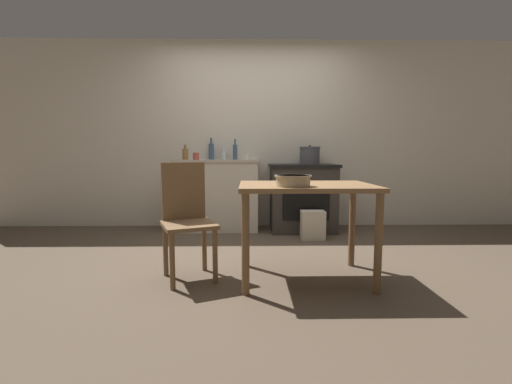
{
  "coord_description": "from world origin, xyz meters",
  "views": [
    {
      "loc": [
        -0.07,
        -3.24,
        1.01
      ],
      "look_at": [
        0.0,
        0.38,
        0.61
      ],
      "focal_mm": 24.0,
      "sensor_mm": 36.0,
      "label": 1
    }
  ],
  "objects_px": {
    "stove": "(302,197)",
    "cup_center": "(247,157)",
    "bottle_mid_left": "(235,152)",
    "mixing_bowl_large": "(293,180)",
    "bottle_left": "(185,154)",
    "chair": "(187,217)",
    "flour_sack": "(313,225)",
    "stock_pot": "(310,155)",
    "cup_center_right": "(196,156)",
    "bottle_far_left": "(224,154)",
    "work_table": "(306,199)",
    "bottle_center_left": "(211,151)"
  },
  "relations": [
    {
      "from": "bottle_center_left",
      "to": "cup_center_right",
      "type": "distance_m",
      "value": 0.39
    },
    {
      "from": "bottle_far_left",
      "to": "cup_center",
      "type": "height_order",
      "value": "bottle_far_left"
    },
    {
      "from": "mixing_bowl_large",
      "to": "work_table",
      "type": "bearing_deg",
      "value": 55.95
    },
    {
      "from": "bottle_left",
      "to": "cup_center",
      "type": "xyz_separation_m",
      "value": [
        0.82,
        -0.18,
        -0.04
      ]
    },
    {
      "from": "stove",
      "to": "bottle_far_left",
      "type": "height_order",
      "value": "bottle_far_left"
    },
    {
      "from": "stock_pot",
      "to": "flour_sack",
      "type": "bearing_deg",
      "value": -94.63
    },
    {
      "from": "work_table",
      "to": "mixing_bowl_large",
      "type": "relative_size",
      "value": 3.86
    },
    {
      "from": "cup_center",
      "to": "cup_center_right",
      "type": "relative_size",
      "value": 0.83
    },
    {
      "from": "flour_sack",
      "to": "bottle_center_left",
      "type": "xyz_separation_m",
      "value": [
        -1.28,
        0.73,
        0.88
      ]
    },
    {
      "from": "bottle_center_left",
      "to": "cup_center_right",
      "type": "xyz_separation_m",
      "value": [
        -0.16,
        -0.35,
        -0.07
      ]
    },
    {
      "from": "bottle_far_left",
      "to": "bottle_mid_left",
      "type": "distance_m",
      "value": 0.17
    },
    {
      "from": "stove",
      "to": "stock_pot",
      "type": "relative_size",
      "value": 3.19
    },
    {
      "from": "flour_sack",
      "to": "bottle_left",
      "type": "height_order",
      "value": "bottle_left"
    },
    {
      "from": "stove",
      "to": "work_table",
      "type": "xyz_separation_m",
      "value": [
        -0.25,
        -1.79,
        0.21
      ]
    },
    {
      "from": "flour_sack",
      "to": "bottle_mid_left",
      "type": "xyz_separation_m",
      "value": [
        -0.95,
        0.66,
        0.88
      ]
    },
    {
      "from": "stove",
      "to": "chair",
      "type": "relative_size",
      "value": 0.93
    },
    {
      "from": "work_table",
      "to": "bottle_far_left",
      "type": "relative_size",
      "value": 5.31
    },
    {
      "from": "chair",
      "to": "bottle_center_left",
      "type": "height_order",
      "value": "bottle_center_left"
    },
    {
      "from": "flour_sack",
      "to": "bottle_far_left",
      "type": "distance_m",
      "value": 1.56
    },
    {
      "from": "work_table",
      "to": "bottle_center_left",
      "type": "relative_size",
      "value": 3.55
    },
    {
      "from": "stock_pot",
      "to": "bottle_left",
      "type": "bearing_deg",
      "value": 178.28
    },
    {
      "from": "bottle_center_left",
      "to": "bottle_mid_left",
      "type": "bearing_deg",
      "value": -13.27
    },
    {
      "from": "stove",
      "to": "bottle_mid_left",
      "type": "distance_m",
      "value": 1.09
    },
    {
      "from": "bottle_mid_left",
      "to": "cup_center",
      "type": "distance_m",
      "value": 0.3
    },
    {
      "from": "chair",
      "to": "bottle_mid_left",
      "type": "height_order",
      "value": "bottle_mid_left"
    },
    {
      "from": "chair",
      "to": "cup_center",
      "type": "xyz_separation_m",
      "value": [
        0.48,
        1.65,
        0.47
      ]
    },
    {
      "from": "stock_pot",
      "to": "cup_center_right",
      "type": "bearing_deg",
      "value": -174.12
    },
    {
      "from": "stock_pot",
      "to": "cup_center_right",
      "type": "relative_size",
      "value": 2.93
    },
    {
      "from": "bottle_far_left",
      "to": "cup_center_right",
      "type": "relative_size",
      "value": 2.1
    },
    {
      "from": "stove",
      "to": "cup_center",
      "type": "height_order",
      "value": "cup_center"
    },
    {
      "from": "mixing_bowl_large",
      "to": "bottle_left",
      "type": "relative_size",
      "value": 1.36
    },
    {
      "from": "mixing_bowl_large",
      "to": "bottle_mid_left",
      "type": "relative_size",
      "value": 0.98
    },
    {
      "from": "bottle_far_left",
      "to": "bottle_left",
      "type": "distance_m",
      "value": 0.51
    },
    {
      "from": "work_table",
      "to": "bottle_mid_left",
      "type": "bearing_deg",
      "value": 108.15
    },
    {
      "from": "stock_pot",
      "to": "bottle_mid_left",
      "type": "distance_m",
      "value": 1.0
    },
    {
      "from": "mixing_bowl_large",
      "to": "chair",
      "type": "bearing_deg",
      "value": 163.04
    },
    {
      "from": "work_table",
      "to": "mixing_bowl_large",
      "type": "xyz_separation_m",
      "value": [
        -0.13,
        -0.19,
        0.16
      ]
    },
    {
      "from": "stove",
      "to": "bottle_mid_left",
      "type": "xyz_separation_m",
      "value": [
        -0.9,
        0.17,
        0.6
      ]
    },
    {
      "from": "stove",
      "to": "chair",
      "type": "bearing_deg",
      "value": -125.13
    },
    {
      "from": "bottle_far_left",
      "to": "cup_center",
      "type": "relative_size",
      "value": 2.52
    },
    {
      "from": "bottle_mid_left",
      "to": "flour_sack",
      "type": "bearing_deg",
      "value": -34.61
    },
    {
      "from": "bottle_mid_left",
      "to": "cup_center_right",
      "type": "bearing_deg",
      "value": -150.87
    },
    {
      "from": "bottle_center_left",
      "to": "chair",
      "type": "bearing_deg",
      "value": -89.63
    },
    {
      "from": "bottle_mid_left",
      "to": "stove",
      "type": "bearing_deg",
      "value": -10.97
    },
    {
      "from": "mixing_bowl_large",
      "to": "bottle_mid_left",
      "type": "distance_m",
      "value": 2.22
    },
    {
      "from": "mixing_bowl_large",
      "to": "bottle_left",
      "type": "xyz_separation_m",
      "value": [
        -1.18,
        2.08,
        0.19
      ]
    },
    {
      "from": "stove",
      "to": "cup_center_right",
      "type": "bearing_deg",
      "value": -175.94
    },
    {
      "from": "stock_pot",
      "to": "cup_center_right",
      "type": "height_order",
      "value": "stock_pot"
    },
    {
      "from": "bottle_mid_left",
      "to": "bottle_center_left",
      "type": "height_order",
      "value": "bottle_center_left"
    },
    {
      "from": "bottle_far_left",
      "to": "bottle_left",
      "type": "height_order",
      "value": "bottle_left"
    }
  ]
}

